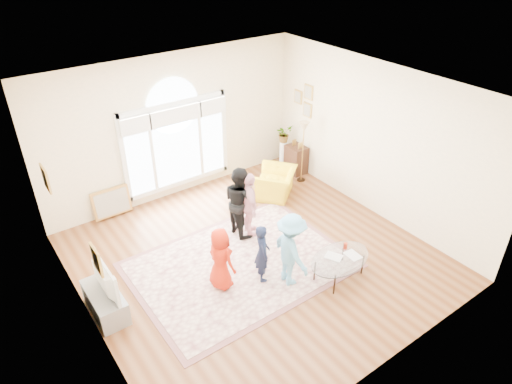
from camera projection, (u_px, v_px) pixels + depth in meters
ground at (255, 258)px, 8.58m from camera, size 6.00×6.00×0.00m
room_shell at (178, 131)px, 9.73m from camera, size 6.00×6.00×6.00m
area_rug at (240, 265)px, 8.38m from camera, size 3.60×2.60×0.02m
rug_border at (240, 265)px, 8.38m from camera, size 3.80×2.80×0.01m
tv_console at (105, 302)px, 7.30m from camera, size 0.45×1.00×0.42m
television at (100, 279)px, 7.05m from camera, size 0.16×0.98×0.56m
coffee_table at (340, 259)px, 7.91m from camera, size 1.30×0.91×0.54m
armchair at (276, 183)px, 10.35m from camera, size 1.26×1.25×0.62m
side_cabinet at (296, 159)px, 11.26m from camera, size 0.40×0.50×0.70m
floor_lamp at (304, 131)px, 10.42m from camera, size 0.31×0.31×1.51m
plant_pedestal at (283, 154)px, 11.50m from camera, size 0.20×0.20×0.70m
potted_plant at (284, 134)px, 11.21m from camera, size 0.41×0.36×0.44m
leaning_picture at (114, 216)px, 9.76m from camera, size 0.80×0.14×0.62m
child_red at (221, 259)px, 7.61m from camera, size 0.47×0.63×1.16m
child_navy at (262, 253)px, 7.80m from camera, size 0.40×0.47×1.10m
child_black at (240, 201)px, 8.88m from camera, size 0.56×0.71×1.45m
child_pink at (250, 205)px, 8.84m from camera, size 0.60×0.86×1.36m
child_blue at (291, 250)px, 7.65m from camera, size 0.60×0.93×1.37m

